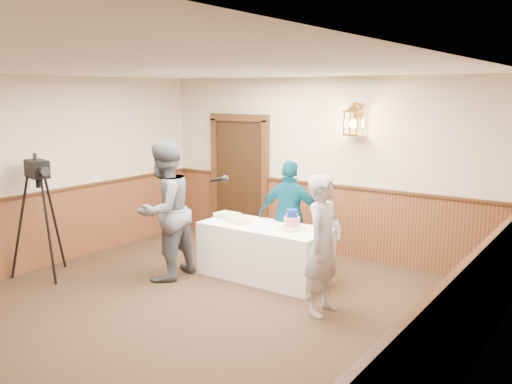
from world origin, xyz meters
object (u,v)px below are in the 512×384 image
tiered_cake (292,222)px  baker (324,245)px  display_table (264,252)px  interviewer (164,211)px  tv_camera_rig (41,225)px  sheet_cake_green (227,215)px  sheet_cake_yellow (239,220)px  assistant_p (290,216)px

tiered_cake → baker: bearing=-37.9°
display_table → tiered_cake: size_ratio=5.28×
display_table → interviewer: interviewer is taller
tiered_cake → tv_camera_rig: tv_camera_rig is taller
sheet_cake_green → sheet_cake_yellow: bearing=-22.0°
sheet_cake_green → assistant_p: 0.92m
sheet_cake_yellow → assistant_p: bearing=47.1°
display_table → baker: (1.25, -0.62, 0.45)m
interviewer → display_table: bearing=122.1°
display_table → tv_camera_rig: tv_camera_rig is taller
display_table → assistant_p: 0.66m
display_table → interviewer: bearing=-144.6°
sheet_cake_green → tv_camera_rig: tv_camera_rig is taller
assistant_p → sheet_cake_yellow: bearing=31.2°
tiered_cake → sheet_cake_green: tiered_cake is taller
display_table → interviewer: 1.49m
sheet_cake_yellow → tv_camera_rig: bearing=-142.4°
sheet_cake_yellow → interviewer: 1.05m
display_table → tiered_cake: bearing=2.1°
sheet_cake_yellow → tiered_cake: bearing=5.2°
display_table → sheet_cake_green: size_ratio=5.53×
sheet_cake_yellow → interviewer: size_ratio=0.17×
sheet_cake_yellow → baker: baker is taller
sheet_cake_green → baker: bearing=-19.5°
tv_camera_rig → interviewer: bearing=48.1°
sheet_cake_green → display_table: bearing=-5.6°
baker → tiered_cake: bearing=51.2°
display_table → tv_camera_rig: 3.12m
sheet_cake_green → baker: baker is taller
sheet_cake_green → assistant_p: size_ratio=0.20×
display_table → tv_camera_rig: size_ratio=1.09×
tiered_cake → interviewer: bearing=-152.4°
sheet_cake_yellow → baker: size_ratio=0.19×
interviewer → baker: size_ratio=1.17×
tv_camera_rig → sheet_cake_yellow: bearing=52.6°
sheet_cake_yellow → display_table: bearing=8.6°
baker → assistant_p: size_ratio=1.02×
tiered_cake → sheet_cake_yellow: size_ratio=1.07×
sheet_cake_yellow → sheet_cake_green: bearing=158.0°
interviewer → baker: interviewer is taller
sheet_cake_green → tv_camera_rig: bearing=-135.9°
baker → tv_camera_rig: 3.98m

